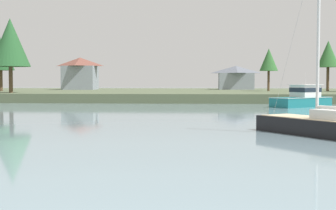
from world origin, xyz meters
TOP-DOWN VIEW (x-y plane):
  - far_shore_bank at (0.00, 92.30)m, footprint 212.31×54.01m
  - sailboat_black at (15.66, 24.60)m, footprint 7.96×9.87m
  - cruiser_teal at (21.95, 58.85)m, footprint 9.88×8.88m
  - shore_tree_inland_c at (-23.59, 70.81)m, footprint 6.51×6.51m
  - shore_tree_inland_b at (32.22, 87.45)m, footprint 4.17×4.17m
  - shore_tree_center_right at (20.93, 87.24)m, footprint 3.54×3.54m
  - shore_tree_far_left at (-30.80, 83.49)m, footprint 5.27×5.27m
  - cottage_eastern at (15.92, 104.65)m, footprint 8.44×7.44m
  - cottage_hillside at (-19.46, 99.98)m, footprint 7.76×6.67m

SIDE VIEW (x-z plane):
  - sailboat_black at x=15.66m, z-range -6.51..7.09m
  - cruiser_teal at x=21.95m, z-range -2.17..3.54m
  - far_shore_bank at x=0.00m, z-range 0.00..1.44m
  - cottage_eastern at x=15.92m, z-range 1.53..6.97m
  - cottage_hillside at x=-19.46m, z-range 1.55..8.79m
  - shore_tree_center_right at x=20.93m, z-range 3.33..11.58m
  - shore_tree_inland_b at x=32.22m, z-range 3.67..13.39m
  - shore_tree_far_left at x=-30.80m, z-range 3.38..13.85m
  - shore_tree_inland_c at x=-23.59m, z-range 3.58..15.88m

